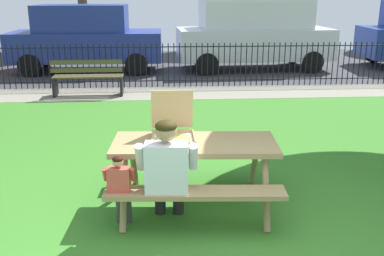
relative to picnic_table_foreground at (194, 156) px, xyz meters
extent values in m
cube|color=#3A7B27|center=(0.38, 0.61, -0.61)|extent=(28.00, 11.81, 0.02)
cube|color=gray|center=(0.38, 5.82, -0.60)|extent=(28.00, 1.40, 0.01)
cube|color=#38383D|center=(0.38, 9.98, -0.60)|extent=(28.00, 6.92, 0.01)
cube|color=#9D8253|center=(0.00, 0.00, 0.14)|extent=(1.84, 0.87, 0.06)
cube|color=#9D8253|center=(-0.04, -0.60, -0.16)|extent=(1.81, 0.39, 0.05)
cube|color=#9D8253|center=(0.04, 0.60, -0.16)|extent=(1.81, 0.39, 0.05)
cylinder|color=#9D8253|center=(-0.76, -0.37, -0.24)|extent=(0.10, 0.44, 0.74)
cylinder|color=#9D8253|center=(-0.71, 0.46, -0.24)|extent=(0.10, 0.44, 0.74)
cylinder|color=#9D8253|center=(0.71, -0.46, -0.24)|extent=(0.10, 0.44, 0.74)
cylinder|color=#9D8253|center=(0.76, 0.37, -0.24)|extent=(0.10, 0.44, 0.74)
cube|color=tan|center=(-0.23, 0.06, 0.18)|extent=(0.48, 0.48, 0.01)
cube|color=silver|center=(-0.23, 0.06, 0.19)|extent=(0.44, 0.44, 0.00)
cube|color=tan|center=(-0.23, -0.17, 0.21)|extent=(0.48, 0.01, 0.04)
cube|color=tan|center=(-0.23, 0.29, 0.21)|extent=(0.48, 0.01, 0.04)
cube|color=tan|center=(-0.46, 0.06, 0.21)|extent=(0.01, 0.48, 0.04)
cube|color=tan|center=(0.00, 0.06, 0.21)|extent=(0.01, 0.48, 0.04)
cube|color=tan|center=(-0.23, 0.31, 0.47)|extent=(0.48, 0.13, 0.46)
cylinder|color=tan|center=(-0.23, 0.06, 0.19)|extent=(0.40, 0.40, 0.01)
cylinder|color=#E1C650|center=(-0.23, 0.06, 0.20)|extent=(0.37, 0.37, 0.00)
cylinder|color=black|center=(-0.39, -0.16, -0.38)|extent=(0.12, 0.12, 0.44)
cylinder|color=black|center=(-0.40, -0.37, -0.13)|extent=(0.18, 0.43, 0.15)
cylinder|color=black|center=(-0.19, -0.17, -0.38)|extent=(0.12, 0.12, 0.44)
cylinder|color=black|center=(-0.20, -0.38, -0.13)|extent=(0.18, 0.43, 0.15)
cube|color=silver|center=(-0.31, -0.58, 0.10)|extent=(0.43, 0.25, 0.52)
cylinder|color=silver|center=(-0.57, -0.52, 0.21)|extent=(0.10, 0.21, 0.31)
cylinder|color=silver|center=(-0.05, -0.55, 0.21)|extent=(0.10, 0.21, 0.31)
sphere|color=tan|center=(-0.31, -0.56, 0.48)|extent=(0.21, 0.21, 0.21)
ellipsoid|color=#2E260C|center=(-0.31, -0.57, 0.53)|extent=(0.21, 0.20, 0.12)
cylinder|color=#454545|center=(-0.82, -0.33, -0.38)|extent=(0.06, 0.06, 0.44)
cylinder|color=#454545|center=(-0.83, -0.44, -0.14)|extent=(0.09, 0.22, 0.08)
cylinder|color=#454545|center=(-0.72, -0.34, -0.38)|extent=(0.06, 0.06, 0.44)
cylinder|color=#454545|center=(-0.73, -0.45, -0.14)|extent=(0.09, 0.22, 0.08)
cube|color=#CC4C3F|center=(-0.79, -0.55, -0.02)|extent=(0.23, 0.13, 0.27)
cylinder|color=#CC4C3F|center=(-0.92, -0.52, 0.03)|extent=(0.05, 0.11, 0.16)
cylinder|color=#CC4C3F|center=(-0.65, -0.53, 0.03)|extent=(0.05, 0.11, 0.16)
sphere|color=tan|center=(-0.78, -0.54, 0.18)|extent=(0.11, 0.11, 0.11)
ellipsoid|color=#32110A|center=(-0.79, -0.55, 0.20)|extent=(0.11, 0.10, 0.06)
cylinder|color=black|center=(0.38, 6.52, 0.41)|extent=(19.19, 0.03, 0.03)
cylinder|color=black|center=(0.38, 6.52, -0.43)|extent=(19.19, 0.03, 0.03)
cylinder|color=black|center=(-4.24, 6.52, -0.05)|extent=(0.02, 0.02, 1.10)
cylinder|color=black|center=(-4.10, 6.52, -0.05)|extent=(0.02, 0.02, 1.10)
cylinder|color=black|center=(-3.96, 6.52, -0.05)|extent=(0.02, 0.02, 1.10)
cylinder|color=black|center=(-3.82, 6.52, -0.05)|extent=(0.02, 0.02, 1.10)
cylinder|color=black|center=(-3.68, 6.52, -0.05)|extent=(0.02, 0.02, 1.10)
cylinder|color=black|center=(-3.54, 6.52, -0.05)|extent=(0.02, 0.02, 1.10)
cylinder|color=black|center=(-3.40, 6.52, -0.05)|extent=(0.02, 0.02, 1.10)
cylinder|color=black|center=(-3.26, 6.52, -0.05)|extent=(0.02, 0.02, 1.10)
cylinder|color=black|center=(-3.12, 6.52, -0.05)|extent=(0.02, 0.02, 1.10)
cylinder|color=black|center=(-2.98, 6.52, -0.05)|extent=(0.02, 0.02, 1.10)
cylinder|color=black|center=(-2.84, 6.52, -0.05)|extent=(0.02, 0.02, 1.10)
cylinder|color=black|center=(-2.70, 6.52, -0.05)|extent=(0.02, 0.02, 1.10)
cylinder|color=black|center=(-2.56, 6.52, -0.05)|extent=(0.02, 0.02, 1.10)
cylinder|color=black|center=(-2.42, 6.52, -0.05)|extent=(0.02, 0.02, 1.10)
cylinder|color=black|center=(-2.28, 6.52, -0.05)|extent=(0.02, 0.02, 1.10)
cylinder|color=black|center=(-2.14, 6.52, -0.05)|extent=(0.02, 0.02, 1.10)
cylinder|color=black|center=(-2.00, 6.52, -0.05)|extent=(0.02, 0.02, 1.10)
cylinder|color=black|center=(-1.86, 6.52, -0.05)|extent=(0.02, 0.02, 1.10)
cylinder|color=black|center=(-1.72, 6.52, -0.05)|extent=(0.02, 0.02, 1.10)
cylinder|color=black|center=(-1.58, 6.52, -0.05)|extent=(0.02, 0.02, 1.10)
cylinder|color=black|center=(-1.44, 6.52, -0.05)|extent=(0.02, 0.02, 1.10)
cylinder|color=black|center=(-1.30, 6.52, -0.05)|extent=(0.02, 0.02, 1.10)
cylinder|color=black|center=(-1.16, 6.52, -0.05)|extent=(0.02, 0.02, 1.10)
cylinder|color=black|center=(-1.02, 6.52, -0.05)|extent=(0.02, 0.02, 1.10)
cylinder|color=black|center=(-0.88, 6.52, -0.05)|extent=(0.02, 0.02, 1.10)
cylinder|color=black|center=(-0.74, 6.52, -0.05)|extent=(0.02, 0.02, 1.10)
cylinder|color=black|center=(-0.60, 6.52, -0.05)|extent=(0.02, 0.02, 1.10)
cylinder|color=black|center=(-0.46, 6.52, -0.05)|extent=(0.02, 0.02, 1.10)
cylinder|color=black|center=(-0.32, 6.52, -0.05)|extent=(0.02, 0.02, 1.10)
cylinder|color=black|center=(-0.18, 6.52, -0.05)|extent=(0.02, 0.02, 1.10)
cylinder|color=black|center=(-0.04, 6.52, -0.05)|extent=(0.02, 0.02, 1.10)
cylinder|color=black|center=(0.10, 6.52, -0.05)|extent=(0.02, 0.02, 1.10)
cylinder|color=black|center=(0.24, 6.52, -0.05)|extent=(0.02, 0.02, 1.10)
cylinder|color=black|center=(0.38, 6.52, -0.05)|extent=(0.02, 0.02, 1.10)
cylinder|color=black|center=(0.52, 6.52, -0.05)|extent=(0.02, 0.02, 1.10)
cylinder|color=black|center=(0.66, 6.52, -0.05)|extent=(0.02, 0.02, 1.10)
cylinder|color=black|center=(0.80, 6.52, -0.05)|extent=(0.02, 0.02, 1.10)
cylinder|color=black|center=(0.94, 6.52, -0.05)|extent=(0.02, 0.02, 1.10)
cylinder|color=black|center=(1.08, 6.52, -0.05)|extent=(0.02, 0.02, 1.10)
cylinder|color=black|center=(1.22, 6.52, -0.05)|extent=(0.02, 0.02, 1.10)
cylinder|color=black|center=(1.36, 6.52, -0.05)|extent=(0.02, 0.02, 1.10)
cylinder|color=black|center=(1.50, 6.52, -0.05)|extent=(0.02, 0.02, 1.10)
cylinder|color=black|center=(1.64, 6.52, -0.05)|extent=(0.02, 0.02, 1.10)
cylinder|color=black|center=(1.78, 6.52, -0.05)|extent=(0.02, 0.02, 1.10)
cylinder|color=black|center=(1.92, 6.52, -0.05)|extent=(0.02, 0.02, 1.10)
cylinder|color=black|center=(2.06, 6.52, -0.05)|extent=(0.02, 0.02, 1.10)
cylinder|color=black|center=(2.20, 6.52, -0.05)|extent=(0.02, 0.02, 1.10)
cylinder|color=black|center=(2.34, 6.52, -0.05)|extent=(0.02, 0.02, 1.10)
cylinder|color=black|center=(2.48, 6.52, -0.05)|extent=(0.02, 0.02, 1.10)
cylinder|color=black|center=(2.62, 6.52, -0.05)|extent=(0.02, 0.02, 1.10)
cylinder|color=black|center=(2.76, 6.52, -0.05)|extent=(0.02, 0.02, 1.10)
cylinder|color=black|center=(2.90, 6.52, -0.05)|extent=(0.02, 0.02, 1.10)
cylinder|color=black|center=(3.04, 6.52, -0.05)|extent=(0.02, 0.02, 1.10)
cylinder|color=black|center=(3.18, 6.52, -0.05)|extent=(0.02, 0.02, 1.10)
cylinder|color=black|center=(3.32, 6.52, -0.05)|extent=(0.02, 0.02, 1.10)
cylinder|color=black|center=(3.46, 6.52, -0.05)|extent=(0.02, 0.02, 1.10)
cylinder|color=black|center=(3.60, 6.52, -0.05)|extent=(0.02, 0.02, 1.10)
cylinder|color=black|center=(3.74, 6.52, -0.05)|extent=(0.02, 0.02, 1.10)
cylinder|color=black|center=(3.88, 6.52, -0.05)|extent=(0.02, 0.02, 1.10)
cylinder|color=black|center=(4.02, 6.52, -0.05)|extent=(0.02, 0.02, 1.10)
cylinder|color=black|center=(4.16, 6.52, -0.05)|extent=(0.02, 0.02, 1.10)
cylinder|color=black|center=(4.30, 6.52, -0.05)|extent=(0.02, 0.02, 1.10)
cylinder|color=black|center=(4.44, 6.52, -0.05)|extent=(0.02, 0.02, 1.10)
cylinder|color=black|center=(4.58, 6.52, -0.05)|extent=(0.02, 0.02, 1.10)
cylinder|color=black|center=(4.72, 6.52, -0.05)|extent=(0.02, 0.02, 1.10)
cylinder|color=black|center=(4.87, 6.52, -0.05)|extent=(0.02, 0.02, 1.10)
cylinder|color=black|center=(5.01, 6.52, -0.05)|extent=(0.02, 0.02, 1.10)
cylinder|color=black|center=(5.15, 6.52, -0.05)|extent=(0.02, 0.02, 1.10)
cylinder|color=black|center=(5.29, 6.52, -0.05)|extent=(0.02, 0.02, 1.10)
cube|color=brown|center=(-2.05, 5.89, -0.16)|extent=(1.60, 0.12, 0.04)
cube|color=brown|center=(-2.05, 5.75, -0.16)|extent=(1.60, 0.12, 0.04)
cube|color=brown|center=(-2.05, 5.61, -0.16)|extent=(1.60, 0.12, 0.04)
cube|color=brown|center=(-2.05, 5.55, 0.02)|extent=(1.60, 0.07, 0.11)
cube|color=brown|center=(-2.05, 5.55, 0.20)|extent=(1.60, 0.07, 0.11)
cube|color=black|center=(-1.29, 5.71, -0.38)|extent=(0.05, 0.44, 0.44)
cube|color=black|center=(-2.81, 5.69, -0.38)|extent=(0.05, 0.44, 0.44)
cube|color=navy|center=(-2.55, 9.01, 0.16)|extent=(4.42, 1.84, 0.84)
cube|color=navy|center=(-2.65, 9.01, 0.96)|extent=(2.61, 1.61, 0.76)
cube|color=#262D38|center=(-1.71, 9.01, 0.96)|extent=(0.05, 1.53, 0.65)
cylinder|color=black|center=(-1.07, 8.10, -0.28)|extent=(0.64, 0.12, 0.64)
cylinder|color=black|center=(-1.05, 9.90, -0.28)|extent=(0.64, 0.12, 0.64)
cylinder|color=black|center=(-4.06, 8.13, -0.28)|extent=(0.64, 0.12, 0.64)
cylinder|color=black|center=(-4.04, 9.93, -0.28)|extent=(0.64, 0.12, 0.64)
cube|color=silver|center=(2.47, 9.01, 0.19)|extent=(4.68, 2.06, 0.90)
cube|color=silver|center=(2.47, 9.01, 1.06)|extent=(3.28, 1.77, 0.84)
cube|color=#262D38|center=(3.50, 9.06, 1.06)|extent=(0.12, 1.56, 0.71)
cylinder|color=black|center=(4.07, 8.17, -0.28)|extent=(0.64, 0.14, 0.64)
cylinder|color=black|center=(3.98, 10.01, -0.28)|extent=(0.64, 0.14, 0.64)
cylinder|color=black|center=(0.95, 8.02, -0.28)|extent=(0.64, 0.14, 0.64)
cylinder|color=black|center=(0.86, 9.86, -0.28)|extent=(0.64, 0.14, 0.64)
cylinder|color=black|center=(6.78, 10.02, -0.28)|extent=(0.65, 0.15, 0.64)
cylinder|color=brown|center=(-3.46, 14.15, 0.93)|extent=(0.36, 0.36, 3.05)
cylinder|color=brown|center=(3.11, 14.15, 0.95)|extent=(0.51, 0.51, 3.09)
camera|label=1|loc=(-0.34, -4.63, 1.77)|focal=41.88mm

